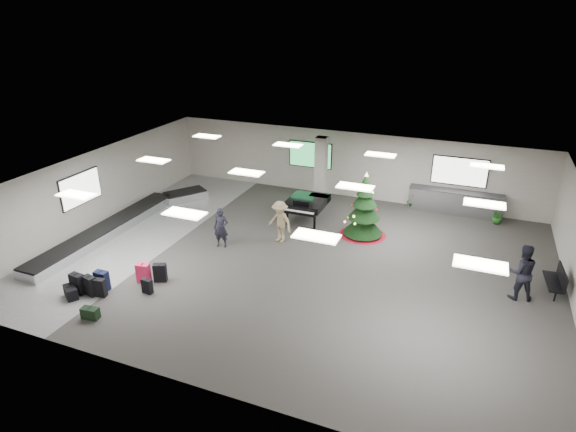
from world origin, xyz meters
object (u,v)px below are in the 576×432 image
at_px(traveler_a, 221,228).
at_px(traveler_bench, 521,272).
at_px(pink_suitcase, 143,273).
at_px(baggage_carousel, 124,223).
at_px(traveler_b, 280,222).
at_px(christmas_tree, 364,214).
at_px(potted_plant_right, 498,215).
at_px(bench, 557,280).
at_px(grand_piano, 306,203).
at_px(potted_plant_left, 412,201).
at_px(service_counter, 455,202).

bearing_deg(traveler_a, traveler_bench, -11.17).
bearing_deg(traveler_a, pink_suitcase, -122.07).
height_order(baggage_carousel, traveler_b, traveler_b).
relative_size(christmas_tree, potted_plant_right, 3.58).
bearing_deg(bench, traveler_b, 175.28).
bearing_deg(christmas_tree, pink_suitcase, -133.26).
height_order(christmas_tree, traveler_b, christmas_tree).
bearing_deg(christmas_tree, bench, -15.69).
xyz_separation_m(grand_piano, potted_plant_right, (7.72, 2.80, -0.45)).
bearing_deg(potted_plant_left, grand_piano, -142.59).
distance_m(service_counter, grand_piano, 6.76).
xyz_separation_m(christmas_tree, traveler_a, (-4.85, -3.05, -0.14)).
bearing_deg(traveler_bench, christmas_tree, -39.26).
height_order(service_counter, potted_plant_right, service_counter).
bearing_deg(traveler_bench, grand_piano, -34.53).
distance_m(grand_piano, potted_plant_right, 8.23).
relative_size(pink_suitcase, christmas_tree, 0.26).
bearing_deg(grand_piano, traveler_a, -122.54).
bearing_deg(traveler_a, traveler_b, 19.90).
distance_m(service_counter, pink_suitcase, 13.70).
distance_m(pink_suitcase, potted_plant_left, 12.40).
bearing_deg(potted_plant_right, baggage_carousel, -156.81).
distance_m(service_counter, bench, 6.67).
bearing_deg(service_counter, potted_plant_right, -14.15).
height_order(pink_suitcase, traveler_b, traveler_b).
relative_size(service_counter, traveler_a, 2.58).
xyz_separation_m(pink_suitcase, traveler_b, (3.09, 4.58, 0.51)).
xyz_separation_m(traveler_bench, potted_plant_left, (-4.27, 6.26, -0.54)).
xyz_separation_m(christmas_tree, potted_plant_right, (5.09, 3.24, -0.55)).
relative_size(bench, potted_plant_right, 1.85).
bearing_deg(traveler_a, service_counter, 26.67).
distance_m(christmas_tree, bench, 7.15).
bearing_deg(potted_plant_left, traveler_a, -133.60).
bearing_deg(christmas_tree, grand_piano, 170.51).
relative_size(baggage_carousel, christmas_tree, 3.58).
xyz_separation_m(service_counter, traveler_b, (-6.20, -5.50, 0.31)).
distance_m(bench, traveler_b, 9.80).
distance_m(grand_piano, potted_plant_left, 5.13).
xyz_separation_m(baggage_carousel, service_counter, (12.84, 6.73, 0.33)).
relative_size(christmas_tree, potted_plant_left, 3.36).
distance_m(baggage_carousel, pink_suitcase, 4.88).
xyz_separation_m(bench, potted_plant_left, (-5.45, 5.48, -0.09)).
bearing_deg(traveler_b, grand_piano, 100.69).
bearing_deg(bench, potted_plant_left, 130.89).
xyz_separation_m(service_counter, grand_piano, (-5.91, -3.26, 0.28)).
bearing_deg(pink_suitcase, service_counter, 35.87).
bearing_deg(bench, traveler_bench, -150.20).
bearing_deg(grand_piano, service_counter, 28.74).
height_order(traveler_bench, potted_plant_right, traveler_bench).
xyz_separation_m(baggage_carousel, traveler_b, (6.64, 1.24, 0.64)).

